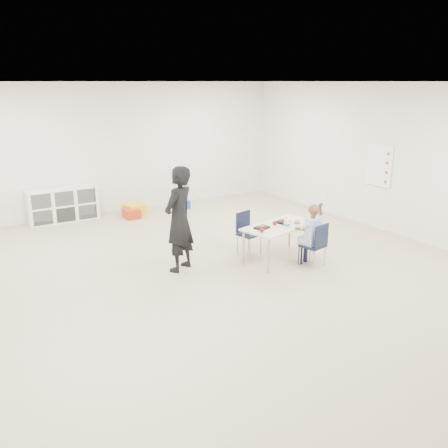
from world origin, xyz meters
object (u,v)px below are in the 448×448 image
cubby_shelf (63,205)px  child (314,232)px  adult (179,219)px  table (280,242)px  chair_near (313,245)px

cubby_shelf → child: bearing=-59.3°
adult → cubby_shelf: bearing=-106.8°
table → adult: adult is taller
table → chair_near: 0.56m
child → cubby_shelf: 5.37m
child → cubby_shelf: (-2.74, 4.61, -0.21)m
child → cubby_shelf: size_ratio=0.80×
table → chair_near: chair_near is taller
child → cubby_shelf: bearing=108.1°
chair_near → child: 0.20m
table → adult: 1.72m
child → chair_near: bearing=0.0°
chair_near → cubby_shelf: 5.36m
cubby_shelf → adult: size_ratio=0.86×
cubby_shelf → adult: adult is taller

